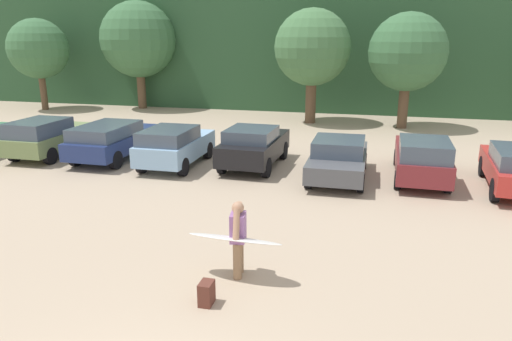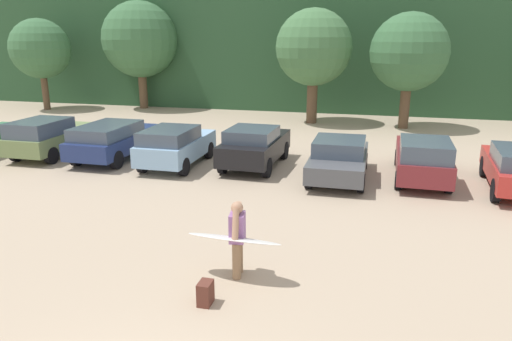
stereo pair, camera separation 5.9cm
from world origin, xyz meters
TOP-DOWN VIEW (x-y plane):
  - hillside_ridge at (0.00, 32.36)m, footprint 108.00×12.00m
  - tree_center_right at (-18.70, 23.44)m, footprint 3.86×3.86m
  - tree_ridge_back at (-12.64, 25.64)m, footprint 4.97×4.97m
  - tree_left at (-0.68, 22.82)m, footprint 4.19×4.19m
  - tree_center_left at (4.34, 22.42)m, footprint 4.04×4.04m
  - parked_car_olive_green at (-10.04, 12.51)m, footprint 1.87×4.41m
  - parked_car_navy at (-7.24, 12.69)m, footprint 1.96×4.75m
  - parked_car_sky_blue at (-4.40, 12.23)m, footprint 1.83×3.96m
  - parked_car_black at (-1.47, 12.94)m, footprint 1.98×4.15m
  - parked_car_dark_gray at (1.76, 12.17)m, footprint 1.89×4.32m
  - parked_car_maroon at (4.56, 12.67)m, footprint 1.84×4.71m
  - person_adult at (0.34, 4.60)m, footprint 0.35×0.72m
  - surfboard_white at (0.30, 4.47)m, footprint 2.02×0.65m
  - backpack_dropped at (0.07, 3.39)m, footprint 0.24×0.34m

SIDE VIEW (x-z plane):
  - backpack_dropped at x=0.07m, z-range 0.00..0.45m
  - parked_car_dark_gray at x=1.76m, z-range 0.02..1.44m
  - parked_car_maroon at x=4.56m, z-range 0.01..1.58m
  - parked_car_navy at x=-7.24m, z-range 0.07..1.56m
  - parked_car_black at x=-1.47m, z-range 0.05..1.59m
  - parked_car_sky_blue at x=-4.40m, z-range 0.05..1.60m
  - parked_car_olive_green at x=-10.04m, z-range 0.03..1.63m
  - surfboard_white at x=0.30m, z-range 0.75..0.99m
  - person_adult at x=0.34m, z-range 0.10..1.73m
  - hillside_ridge at x=0.00m, z-range 0.00..7.57m
  - tree_center_right at x=-18.70m, z-range 1.01..6.92m
  - tree_center_left at x=4.34m, z-range 0.96..6.97m
  - tree_left at x=-0.68m, z-range 1.01..7.30m
  - tree_ridge_back at x=-12.64m, z-range 1.01..8.06m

